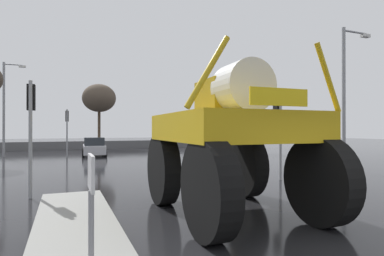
% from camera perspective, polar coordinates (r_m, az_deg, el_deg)
% --- Properties ---
extents(ground_plane, '(120.00, 120.00, 0.00)m').
position_cam_1_polar(ground_plane, '(21.54, -9.94, -6.09)').
color(ground_plane, black).
extents(median_island, '(1.74, 7.54, 0.15)m').
position_cam_1_polar(median_island, '(7.51, -20.24, -16.71)').
color(median_island, gray).
rests_on(median_island, ground).
extents(lane_arrow_sign, '(0.07, 0.60, 1.74)m').
position_cam_1_polar(lane_arrow_sign, '(4.18, -17.86, -12.10)').
color(lane_arrow_sign, '#99999E').
rests_on(lane_arrow_sign, median_island).
extents(oversize_sprayer, '(3.81, 5.44, 4.15)m').
position_cam_1_polar(oversize_sprayer, '(8.27, 7.24, -2.14)').
color(oversize_sprayer, black).
rests_on(oversize_sprayer, ground).
extents(sedan_ahead, '(2.03, 4.18, 1.52)m').
position_cam_1_polar(sedan_ahead, '(27.45, -17.38, -3.32)').
color(sedan_ahead, '#B7B7BF').
rests_on(sedan_ahead, ground).
extents(traffic_signal_near_left, '(0.24, 0.54, 3.76)m').
position_cam_1_polar(traffic_signal_near_left, '(11.42, -27.22, 2.52)').
color(traffic_signal_near_left, gray).
rests_on(traffic_signal_near_left, ground).
extents(traffic_signal_near_right, '(0.24, 0.54, 3.43)m').
position_cam_1_polar(traffic_signal_near_right, '(14.36, 15.37, 0.97)').
color(traffic_signal_near_right, gray).
rests_on(traffic_signal_near_right, ground).
extents(traffic_signal_far_left, '(0.24, 0.55, 3.75)m').
position_cam_1_polar(traffic_signal_far_left, '(26.33, -21.76, 0.95)').
color(traffic_signal_far_left, gray).
rests_on(traffic_signal_far_left, ground).
extents(streetlight_near_right, '(1.88, 0.24, 7.36)m').
position_cam_1_polar(streetlight_near_right, '(17.82, 26.18, 5.97)').
color(streetlight_near_right, gray).
rests_on(streetlight_near_right, ground).
extents(streetlight_far_left, '(1.64, 0.24, 7.53)m').
position_cam_1_polar(streetlight_far_left, '(28.98, -30.78, 3.72)').
color(streetlight_far_left, gray).
rests_on(streetlight_far_left, ground).
extents(bare_tree_right, '(2.53, 2.53, 6.72)m').
position_cam_1_polar(bare_tree_right, '(30.88, 5.47, 6.02)').
color(bare_tree_right, '#473828').
rests_on(bare_tree_right, ground).
extents(bare_tree_far_center, '(3.72, 3.72, 7.32)m').
position_cam_1_polar(bare_tree_far_center, '(37.22, -16.52, 5.19)').
color(bare_tree_far_center, '#473828').
rests_on(bare_tree_far_center, ground).
extents(roadside_barrier, '(31.40, 0.24, 0.90)m').
position_cam_1_polar(roadside_barrier, '(36.25, -15.01, -2.98)').
color(roadside_barrier, '#59595B').
rests_on(roadside_barrier, ground).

